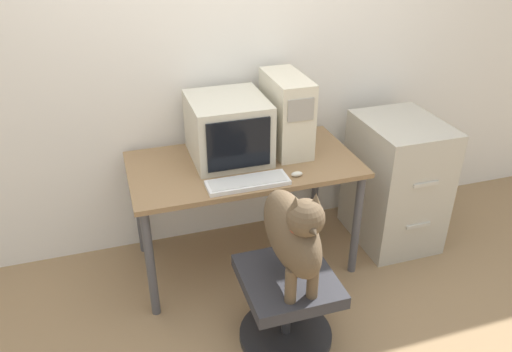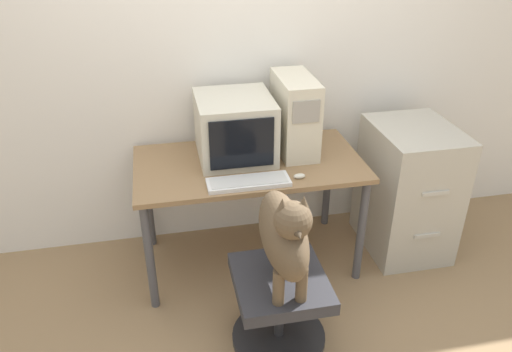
% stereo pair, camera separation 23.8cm
% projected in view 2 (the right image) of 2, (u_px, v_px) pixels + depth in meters
% --- Properties ---
extents(ground_plane, '(12.00, 12.00, 0.00)m').
position_uv_depth(ground_plane, '(261.00, 296.00, 3.01)').
color(ground_plane, '#937551').
extents(wall_back, '(8.00, 0.05, 2.60)m').
position_uv_depth(wall_back, '(235.00, 48.00, 3.05)').
color(wall_back, white).
rests_on(wall_back, ground_plane).
extents(desk, '(1.35, 0.72, 0.73)m').
position_uv_depth(desk, '(249.00, 174.00, 3.01)').
color(desk, olive).
rests_on(desk, ground_plane).
extents(crt_monitor, '(0.44, 0.48, 0.37)m').
position_uv_depth(crt_monitor, '(235.00, 127.00, 2.95)').
color(crt_monitor, beige).
rests_on(crt_monitor, desk).
extents(pc_tower, '(0.21, 0.45, 0.46)m').
position_uv_depth(pc_tower, '(295.00, 114.00, 3.00)').
color(pc_tower, beige).
rests_on(pc_tower, desk).
extents(keyboard, '(0.46, 0.15, 0.03)m').
position_uv_depth(keyboard, '(248.00, 182.00, 2.72)').
color(keyboard, silver).
rests_on(keyboard, desk).
extents(computer_mouse, '(0.07, 0.04, 0.03)m').
position_uv_depth(computer_mouse, '(299.00, 176.00, 2.78)').
color(computer_mouse, beige).
rests_on(computer_mouse, desk).
extents(office_chair, '(0.50, 0.50, 0.43)m').
position_uv_depth(office_chair, '(280.00, 304.00, 2.59)').
color(office_chair, '#262628').
rests_on(office_chair, ground_plane).
extents(dog, '(0.20, 0.57, 0.57)m').
position_uv_depth(dog, '(284.00, 234.00, 2.32)').
color(dog, brown).
rests_on(dog, office_chair).
extents(filing_cabinet, '(0.49, 0.62, 0.87)m').
position_uv_depth(filing_cabinet, '(407.00, 189.00, 3.26)').
color(filing_cabinet, '#B7B2A3').
rests_on(filing_cabinet, ground_plane).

